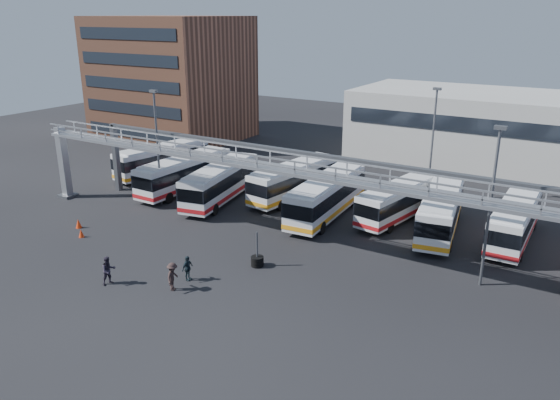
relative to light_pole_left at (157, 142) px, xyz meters
The scene contains 21 objects.
ground 18.78m from the light_pole_left, 26.57° to the right, with size 140.00×140.00×0.00m, color black.
gantry 16.14m from the light_pole_left, ahead, with size 51.40×5.15×7.10m.
apartment_building 28.52m from the light_pole_left, 129.29° to the left, with size 18.00×15.00×16.00m, color brown.
warehouse 41.07m from the light_pole_left, 46.97° to the left, with size 42.00×14.00×8.00m, color #9E9E99.
light_pole_left is the anchor object (origin of this frame).
light_pole_mid 28.02m from the light_pole_left, ahead, with size 0.70×0.35×10.21m.
light_pole_back 24.41m from the light_pole_left, 34.99° to the left, with size 0.70×0.35×10.21m.
bus_0 10.25m from the light_pole_left, 131.95° to the left, with size 4.38×11.00×3.26m.
bus_1 5.68m from the light_pole_left, 99.86° to the left, with size 2.82×11.19×3.38m.
bus_2 6.60m from the light_pole_left, 41.42° to the left, with size 4.60×11.44×3.39m.
bus_3 12.80m from the light_pole_left, 39.62° to the left, with size 4.00×11.16×3.32m.
bus_4 15.42m from the light_pole_left, 18.88° to the left, with size 3.34×11.53×3.46m.
bus_5 21.36m from the light_pole_left, 21.36° to the left, with size 4.21×10.52×3.12m.
bus_6 24.44m from the light_pole_left, 15.39° to the left, with size 4.29×11.17×3.31m.
bus_7 29.71m from the light_pole_left, 14.60° to the left, with size 2.44×10.37×3.15m.
pedestrian_b 16.03m from the light_pole_left, 59.23° to the right, with size 0.91×0.71×1.88m, color #2A2432.
pedestrian_c 17.29m from the light_pole_left, 44.52° to the right, with size 1.18×0.68×1.83m, color #302220.
pedestrian_d 16.27m from the light_pole_left, 40.83° to the right, with size 0.98×0.41×1.67m, color #19272E.
cone_left 9.58m from the light_pole_left, 102.33° to the right, with size 0.47×0.47×0.75m, color red.
cone_right 10.45m from the light_pole_left, 89.66° to the right, with size 0.41×0.41×0.65m, color red.
tire_stack 16.53m from the light_pole_left, 22.91° to the right, with size 0.87×0.87×2.49m.
Camera 1 is at (17.31, -26.06, 16.34)m, focal length 35.00 mm.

